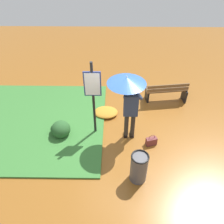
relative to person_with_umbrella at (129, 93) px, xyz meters
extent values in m
plane|color=brown|center=(0.12, -0.05, -1.55)|extent=(18.00, 18.00, 0.00)
cube|color=#387533|center=(3.07, -0.56, -1.53)|extent=(4.80, 4.00, 0.05)
cylinder|color=#2D2823|center=(-0.17, -0.01, -1.12)|extent=(0.12, 0.12, 0.86)
cylinder|color=#2D2823|center=(0.01, -0.01, -1.12)|extent=(0.12, 0.12, 0.86)
cube|color=black|center=(-0.17, -0.05, -1.51)|extent=(0.11, 0.22, 0.08)
cube|color=black|center=(0.01, -0.05, -1.51)|extent=(0.11, 0.22, 0.08)
cube|color=#2D3851|center=(-0.08, -0.01, -0.37)|extent=(0.38, 0.25, 0.64)
sphere|color=tan|center=(-0.08, -0.01, 0.09)|extent=(0.20, 0.20, 0.20)
ellipsoid|color=black|center=(-0.08, -0.01, 0.12)|extent=(0.20, 0.20, 0.15)
cylinder|color=#2D3851|center=(-0.29, -0.04, -0.16)|extent=(0.18, 0.13, 0.18)
cylinder|color=#2D3851|center=(-0.25, -0.05, -0.07)|extent=(0.24, 0.11, 0.33)
cube|color=black|center=(-0.17, -0.03, 0.07)|extent=(0.07, 0.02, 0.14)
cylinder|color=#2D3851|center=(0.08, -0.01, -0.13)|extent=(0.11, 0.10, 0.09)
cylinder|color=#2D3851|center=(0.07, 0.00, -0.04)|extent=(0.10, 0.09, 0.23)
cylinder|color=#A5A5AD|center=(0.06, 0.01, 0.27)|extent=(0.02, 0.02, 0.41)
cone|color=#264C8C|center=(0.06, 0.01, 0.37)|extent=(0.96, 0.96, 0.16)
sphere|color=#A5A5AD|center=(0.06, 0.01, 0.48)|extent=(0.02, 0.02, 0.02)
cylinder|color=black|center=(0.90, -0.18, -0.40)|extent=(0.07, 0.07, 2.30)
cube|color=navy|center=(0.90, -0.17, 0.15)|extent=(0.44, 0.04, 0.70)
cube|color=silver|center=(0.90, -0.15, 0.15)|extent=(0.38, 0.01, 0.64)
cube|color=brown|center=(-0.69, 0.29, -1.43)|extent=(0.33, 0.22, 0.24)
torus|color=brown|center=(-0.69, 0.29, -1.27)|extent=(0.18, 0.07, 0.18)
cube|color=black|center=(-2.05, -1.79, -1.33)|extent=(0.11, 0.36, 0.44)
cube|color=black|center=(-0.77, -1.79, -1.33)|extent=(0.11, 0.36, 0.44)
cube|color=brown|center=(-1.41, -1.91, -1.09)|extent=(1.40, 0.29, 0.04)
cube|color=brown|center=(-1.41, -1.79, -1.09)|extent=(1.40, 0.29, 0.04)
cube|color=brown|center=(-1.41, -1.67, -1.09)|extent=(1.40, 0.29, 0.04)
cube|color=brown|center=(-1.41, -1.62, -0.99)|extent=(1.39, 0.23, 0.10)
cube|color=brown|center=(-1.41, -1.62, -0.85)|extent=(1.39, 0.23, 0.10)
cylinder|color=#4C4C51|center=(-0.24, 1.39, -1.15)|extent=(0.40, 0.40, 0.80)
torus|color=black|center=(-0.24, 1.39, -0.74)|extent=(0.42, 0.42, 0.04)
ellipsoid|color=#285628|center=(1.88, -0.03, -1.31)|extent=(0.54, 0.54, 0.49)
ellipsoid|color=#1E421E|center=(2.04, -0.11, -1.39)|extent=(0.33, 0.33, 0.33)
ellipsoid|color=#C68428|center=(0.62, -0.99, -1.47)|extent=(0.77, 0.61, 0.17)
camera|label=1|loc=(0.34, 4.63, 3.26)|focal=36.54mm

